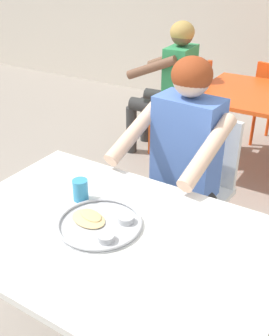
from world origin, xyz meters
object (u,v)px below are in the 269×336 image
chair_foreground (195,180)px  chair_red_left (185,103)px  table_background_red (258,103)px  diner_foreground (178,158)px  drinking_cup (80,189)px  patron_background (170,78)px  table_foreground (109,245)px  thali_tray (101,223)px

chair_foreground → chair_red_left: (-0.63, 1.20, -0.00)m
table_background_red → chair_red_left: 0.66m
chair_red_left → diner_foreground: bearing=-66.7°
drinking_cup → chair_foreground: chair_foreground is taller
chair_foreground → patron_background: 1.42m
chair_foreground → patron_background: size_ratio=0.73×
drinking_cup → table_background_red: bearing=83.6°
diner_foreground → table_foreground: bearing=-86.7°
table_background_red → patron_background: size_ratio=0.76×
table_foreground → drinking_cup: 0.29m
table_background_red → chair_red_left: bearing=177.8°
table_background_red → thali_tray: bearing=-91.0°
diner_foreground → chair_red_left: bearing=113.3°
thali_tray → table_background_red: (0.04, 2.07, -0.11)m
drinking_cup → chair_red_left: chair_red_left is taller
thali_tray → drinking_cup: (-0.18, 0.11, 0.04)m
diner_foreground → chair_red_left: 1.57m
chair_foreground → drinking_cup: bearing=-104.6°
patron_background → chair_foreground: bearing=-56.6°
table_foreground → patron_background: bearing=111.1°
table_foreground → thali_tray: size_ratio=3.85×
chair_foreground → table_background_red: 1.19m
table_foreground → table_background_red: bearing=90.3°
patron_background → chair_red_left: bearing=12.1°
table_foreground → thali_tray: (-0.05, 0.01, 0.08)m
diner_foreground → patron_background: diner_foreground is taller
thali_tray → patron_background: 2.20m
chair_red_left → patron_background: 0.26m
chair_foreground → patron_background: bearing=123.4°
table_foreground → chair_foreground: (-0.03, 0.90, -0.16)m
diner_foreground → thali_tray: bearing=-90.6°
drinking_cup → diner_foreground: diner_foreground is taller
chair_foreground → thali_tray: bearing=-91.3°
diner_foreground → table_background_red: (0.03, 1.40, -0.11)m
thali_tray → chair_red_left: (-0.61, 2.10, -0.24)m
patron_background → table_background_red: bearing=0.5°
thali_tray → diner_foreground: size_ratio=0.27×
table_foreground → chair_foreground: bearing=91.7°
drinking_cup → patron_background: bearing=106.2°
thali_tray → chair_foreground: size_ratio=0.38×
drinking_cup → table_background_red: 1.98m
chair_foreground → table_background_red: (0.02, 1.18, 0.13)m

